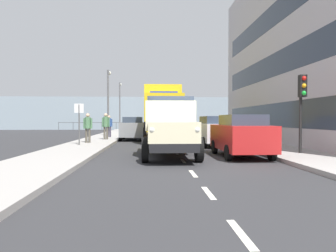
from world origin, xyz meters
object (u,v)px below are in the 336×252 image
object	(u,v)px
pedestrian_by_lamp	(106,124)
lamp_post_far	(120,102)
car_grey_oppositeside_0	(133,128)
lorry_cargo_yellow	(162,112)
car_red_kerbside_near	(241,135)
car_white_kerbside_1	(214,130)
pedestrian_in_dark_coat	(88,125)
lamp_post_promenade	(108,96)
traffic_light_near	(302,97)
truck_vintage_cream	(170,128)
pedestrian_couple_a	(109,124)
street_sign	(79,117)

from	to	relation	value
pedestrian_by_lamp	lamp_post_far	bearing A→B (deg)	-87.95
car_grey_oppositeside_0	lorry_cargo_yellow	bearing A→B (deg)	155.86
car_red_kerbside_near	car_white_kerbside_1	bearing A→B (deg)	-90.00
lorry_cargo_yellow	pedestrian_in_dark_coat	size ratio (longest dim) A/B	4.67
pedestrian_in_dark_coat	lamp_post_promenade	xyz separation A→B (m)	(-0.10, -8.29, 2.40)
car_red_kerbside_near	car_white_kerbside_1	distance (m)	5.20
car_grey_oppositeside_0	pedestrian_in_dark_coat	bearing A→B (deg)	61.66
pedestrian_in_dark_coat	traffic_light_near	bearing A→B (deg)	147.56
truck_vintage_cream	lamp_post_promenade	bearing A→B (deg)	-73.12
pedestrian_by_lamp	lamp_post_promenade	bearing A→B (deg)	-84.19
pedestrian_by_lamp	traffic_light_near	xyz separation A→B (m)	(-9.28, 9.24, 1.24)
pedestrian_by_lamp	car_red_kerbside_near	bearing A→B (deg)	126.81
lorry_cargo_yellow	car_grey_oppositeside_0	xyz separation A→B (m)	(2.15, -0.96, -1.18)
car_grey_oppositeside_0	lamp_post_far	world-z (taller)	lamp_post_far
car_white_kerbside_1	pedestrian_by_lamp	bearing A→B (deg)	-29.69
pedestrian_in_dark_coat	pedestrian_couple_a	distance (m)	5.96
pedestrian_in_dark_coat	pedestrian_couple_a	size ratio (longest dim) A/B	1.02
pedestrian_in_dark_coat	traffic_light_near	xyz separation A→B (m)	(-9.92, 6.31, 1.29)
lorry_cargo_yellow	lamp_post_promenade	distance (m)	6.70
lorry_cargo_yellow	lamp_post_promenade	xyz separation A→B (m)	(4.48, -4.74, 1.51)
traffic_light_near	pedestrian_by_lamp	bearing A→B (deg)	-44.87
truck_vintage_cream	lamp_post_far	distance (m)	25.32
truck_vintage_cream	street_sign	world-z (taller)	truck_vintage_cream
lamp_post_far	car_white_kerbside_1	bearing A→B (deg)	110.68
truck_vintage_cream	lamp_post_far	world-z (taller)	lamp_post_far
pedestrian_couple_a	lorry_cargo_yellow	bearing A→B (deg)	149.84
car_grey_oppositeside_0	lamp_post_promenade	world-z (taller)	lamp_post_promenade
lorry_cargo_yellow	car_red_kerbside_near	distance (m)	10.18
car_red_kerbside_near	pedestrian_couple_a	distance (m)	13.96
car_grey_oppositeside_0	pedestrian_couple_a	bearing A→B (deg)	-35.96
truck_vintage_cream	lamp_post_promenade	xyz separation A→B (m)	(4.42, -14.55, 2.41)
pedestrian_by_lamp	lamp_post_far	world-z (taller)	lamp_post_far
truck_vintage_cream	pedestrian_by_lamp	size ratio (longest dim) A/B	3.10
traffic_light_near	lamp_post_far	bearing A→B (deg)	-68.40
truck_vintage_cream	car_grey_oppositeside_0	size ratio (longest dim) A/B	1.35
lamp_post_promenade	lamp_post_far	xyz separation A→B (m)	(0.01, -10.25, 0.09)
lamp_post_promenade	car_grey_oppositeside_0	bearing A→B (deg)	121.73
car_grey_oppositeside_0	traffic_light_near	xyz separation A→B (m)	(-7.49, 10.82, 1.58)
car_grey_oppositeside_0	car_white_kerbside_1	bearing A→B (deg)	132.53
truck_vintage_cream	street_sign	size ratio (longest dim) A/B	2.51
pedestrian_in_dark_coat	traffic_light_near	world-z (taller)	traffic_light_near
truck_vintage_cream	pedestrian_in_dark_coat	world-z (taller)	truck_vintage_cream
traffic_light_near	lamp_post_far	xyz separation A→B (m)	(9.84, -24.85, 1.20)
lamp_post_far	street_sign	distance (m)	20.26
car_white_kerbside_1	traffic_light_near	distance (m)	6.12
car_white_kerbside_1	car_grey_oppositeside_0	world-z (taller)	same
street_sign	pedestrian_by_lamp	bearing A→B (deg)	-99.72
car_grey_oppositeside_0	pedestrian_couple_a	size ratio (longest dim) A/B	2.44
lamp_post_far	street_sign	xyz separation A→B (m)	(0.22, 20.16, -1.99)
traffic_light_near	car_white_kerbside_1	bearing A→B (deg)	-65.14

